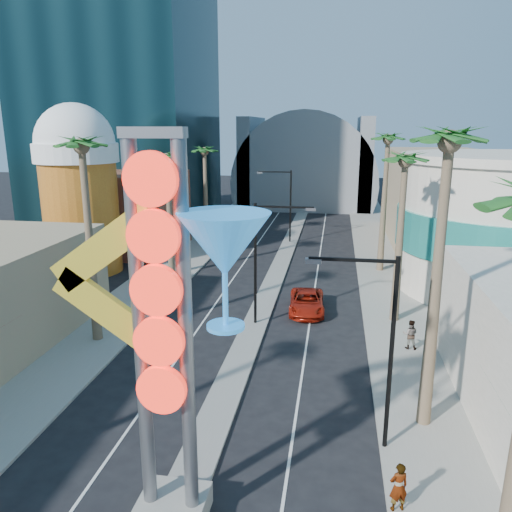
{
  "coord_description": "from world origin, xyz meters",
  "views": [
    {
      "loc": [
        4.88,
        -10.03,
        12.55
      ],
      "look_at": [
        0.21,
        18.97,
        4.91
      ],
      "focal_mm": 35.0,
      "sensor_mm": 36.0,
      "label": 1
    }
  ],
  "objects": [
    {
      "name": "palm_1",
      "position": [
        -9.0,
        16.0,
        10.82
      ],
      "size": [
        2.4,
        2.4,
        12.7
      ],
      "color": "brown",
      "rests_on": "ground"
    },
    {
      "name": "palm_2",
      "position": [
        -9.0,
        30.0,
        9.48
      ],
      "size": [
        2.4,
        2.4,
        11.2
      ],
      "color": "brown",
      "rests_on": "ground"
    },
    {
      "name": "beer_mug",
      "position": [
        -17.0,
        30.0,
        7.84
      ],
      "size": [
        7.0,
        7.0,
        14.5
      ],
      "color": "#A84A16",
      "rests_on": "ground"
    },
    {
      "name": "turquoise_building",
      "position": [
        18.0,
        30.0,
        5.25
      ],
      "size": [
        16.6,
        16.6,
        10.6
      ],
      "color": "beige",
      "rests_on": "ground"
    },
    {
      "name": "neon_sign",
      "position": [
        0.82,
        2.96,
        7.31
      ],
      "size": [
        6.53,
        2.6,
        12.55
      ],
      "color": "gray",
      "rests_on": "ground"
    },
    {
      "name": "red_pickup",
      "position": [
        3.16,
        22.89,
        0.71
      ],
      "size": [
        2.64,
        5.23,
        1.42
      ],
      "primitive_type": "imported",
      "rotation": [
        0.0,
        0.0,
        0.06
      ],
      "color": "#AB1D0D",
      "rests_on": "ground"
    },
    {
      "name": "streetlight_2",
      "position": [
        6.72,
        8.0,
        4.83
      ],
      "size": [
        3.45,
        0.25,
        8.0
      ],
      "color": "black",
      "rests_on": "ground"
    },
    {
      "name": "filler_east",
      "position": [
        16.0,
        48.0,
        5.0
      ],
      "size": [
        10.0,
        20.0,
        10.0
      ],
      "primitive_type": "cube",
      "color": "tan",
      "rests_on": "ground"
    },
    {
      "name": "pedestrian_a",
      "position": [
        7.3,
        4.53,
        1.03
      ],
      "size": [
        0.75,
        0.61,
        1.77
      ],
      "primitive_type": "imported",
      "rotation": [
        0.0,
        0.0,
        3.48
      ],
      "color": "gray",
      "rests_on": "sidewalk_east"
    },
    {
      "name": "pedestrian_b",
      "position": [
        9.4,
        17.54,
        1.01
      ],
      "size": [
        0.91,
        0.74,
        1.73
      ],
      "primitive_type": "imported",
      "rotation": [
        0.0,
        0.0,
        3.03
      ],
      "color": "gray",
      "rests_on": "sidewalk_east"
    },
    {
      "name": "canopy",
      "position": [
        0.0,
        72.0,
        4.31
      ],
      "size": [
        22.0,
        16.0,
        22.0
      ],
      "color": "slate",
      "rests_on": "ground"
    },
    {
      "name": "streetlight_0",
      "position": [
        0.55,
        20.0,
        4.88
      ],
      "size": [
        3.79,
        0.25,
        8.0
      ],
      "color": "black",
      "rests_on": "ground"
    },
    {
      "name": "palm_7",
      "position": [
        9.0,
        34.0,
        10.82
      ],
      "size": [
        2.4,
        2.4,
        12.7
      ],
      "color": "brown",
      "rests_on": "ground"
    },
    {
      "name": "palm_6",
      "position": [
        9.0,
        22.0,
        9.93
      ],
      "size": [
        2.4,
        2.4,
        11.7
      ],
      "color": "brown",
      "rests_on": "ground"
    },
    {
      "name": "median",
      "position": [
        0.0,
        38.0,
        0.07
      ],
      "size": [
        1.6,
        84.0,
        0.15
      ],
      "primitive_type": "cube",
      "color": "gray",
      "rests_on": "ground"
    },
    {
      "name": "brick_filler_west",
      "position": [
        -16.0,
        38.0,
        4.0
      ],
      "size": [
        10.0,
        10.0,
        8.0
      ],
      "primitive_type": "cube",
      "color": "brown",
      "rests_on": "ground"
    },
    {
      "name": "sidewalk_west",
      "position": [
        -9.5,
        35.0,
        0.07
      ],
      "size": [
        5.0,
        100.0,
        0.15
      ],
      "primitive_type": "cube",
      "color": "gray",
      "rests_on": "ground"
    },
    {
      "name": "hotel_tower",
      "position": [
        -22.0,
        52.0,
        25.0
      ],
      "size": [
        20.0,
        20.0,
        50.0
      ],
      "primitive_type": "cube",
      "color": "black",
      "rests_on": "ground"
    },
    {
      "name": "palm_5",
      "position": [
        9.0,
        10.0,
        11.27
      ],
      "size": [
        2.4,
        2.4,
        13.2
      ],
      "color": "brown",
      "rests_on": "ground"
    },
    {
      "name": "streetlight_1",
      "position": [
        -0.55,
        44.0,
        4.88
      ],
      "size": [
        3.79,
        0.25,
        8.0
      ],
      "color": "black",
      "rests_on": "ground"
    },
    {
      "name": "palm_3",
      "position": [
        -9.0,
        42.0,
        9.48
      ],
      "size": [
        2.4,
        2.4,
        11.2
      ],
      "color": "brown",
      "rests_on": "ground"
    },
    {
      "name": "sidewalk_east",
      "position": [
        9.5,
        35.0,
        0.07
      ],
      "size": [
        5.0,
        100.0,
        0.15
      ],
      "primitive_type": "cube",
      "color": "gray",
      "rests_on": "ground"
    }
  ]
}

